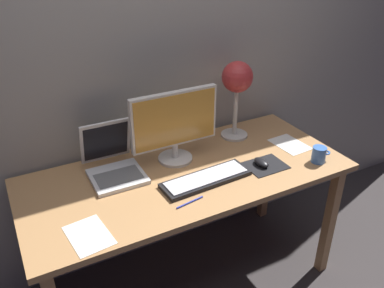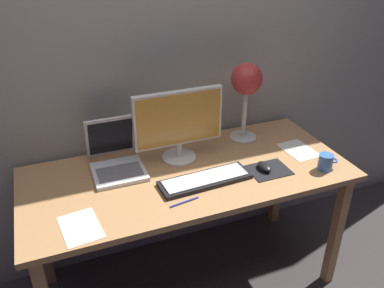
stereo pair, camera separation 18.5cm
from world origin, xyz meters
TOP-DOWN VIEW (x-y plane):
  - ground_plane at (0.00, 0.00)m, footprint 4.80×4.80m
  - back_wall at (0.00, 0.40)m, footprint 4.80×0.06m
  - desk at (0.00, 0.00)m, footprint 1.60×0.70m
  - monitor at (-0.00, 0.13)m, footprint 0.45×0.18m
  - keyboard_main at (0.04, -0.11)m, footprint 0.45×0.16m
  - laptop at (-0.32, 0.17)m, footprint 0.25×0.31m
  - desk_lamp at (0.41, 0.21)m, footprint 0.17×0.17m
  - mousepad at (0.37, -0.14)m, footprint 0.20×0.16m
  - mouse at (0.35, -0.12)m, footprint 0.06×0.10m
  - coffee_mug at (0.64, -0.23)m, footprint 0.11×0.07m
  - paper_sheet_near_mouse at (-0.55, -0.23)m, footprint 0.17×0.23m
  - paper_sheet_by_keyboard at (0.63, -0.02)m, footprint 0.16×0.22m
  - pen at (-0.11, -0.23)m, footprint 0.14×0.03m

SIDE VIEW (x-z plane):
  - ground_plane at x=0.00m, z-range 0.00..0.00m
  - desk at x=0.00m, z-range 0.29..1.03m
  - paper_sheet_near_mouse at x=-0.55m, z-range 0.74..0.74m
  - paper_sheet_by_keyboard at x=0.63m, z-range 0.74..0.74m
  - mousepad at x=0.37m, z-range 0.74..0.74m
  - pen at x=-0.11m, z-range 0.74..0.75m
  - keyboard_main at x=0.04m, z-range 0.74..0.76m
  - mouse at x=0.35m, z-range 0.74..0.78m
  - coffee_mug at x=0.64m, z-range 0.74..0.82m
  - laptop at x=-0.32m, z-range 0.68..0.93m
  - monitor at x=0.00m, z-range 0.76..1.13m
  - desk_lamp at x=0.41m, z-range 0.85..1.29m
  - back_wall at x=0.00m, z-range 0.00..2.60m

